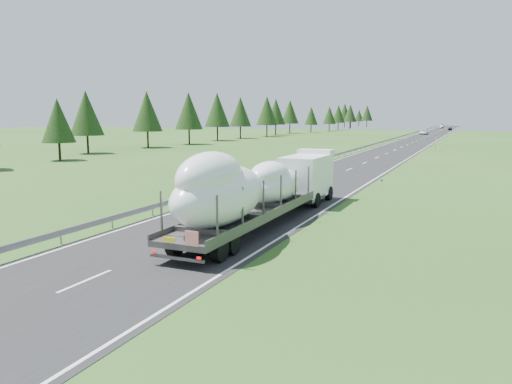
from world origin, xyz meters
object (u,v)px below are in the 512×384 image
at_px(boat_truck, 259,186).
at_px(distant_car_blue, 442,127).
at_px(highway_sign, 436,142).
at_px(distant_van, 424,132).
at_px(distant_car_dark, 450,129).

bearing_deg(boat_truck, distant_car_blue, 91.14).
height_order(highway_sign, distant_car_blue, highway_sign).
height_order(distant_van, distant_car_blue, distant_van).
bearing_deg(distant_car_dark, distant_car_blue, 96.16).
relative_size(highway_sign, distant_van, 0.47).
relative_size(boat_truck, distant_car_blue, 4.56).
xyz_separation_m(highway_sign, distant_van, (-9.63, 79.24, -1.03)).
relative_size(boat_truck, distant_van, 3.77).
distance_m(highway_sign, distant_car_blue, 159.47).
xyz_separation_m(boat_truck, distant_car_dark, (0.75, 196.64, -1.79)).
bearing_deg(distant_van, boat_truck, -86.33).
bearing_deg(distant_car_blue, distant_van, -89.76).
distance_m(distant_van, distant_car_blue, 79.96).
height_order(boat_truck, distant_van, boat_truck).
bearing_deg(highway_sign, distant_car_dark, 91.78).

